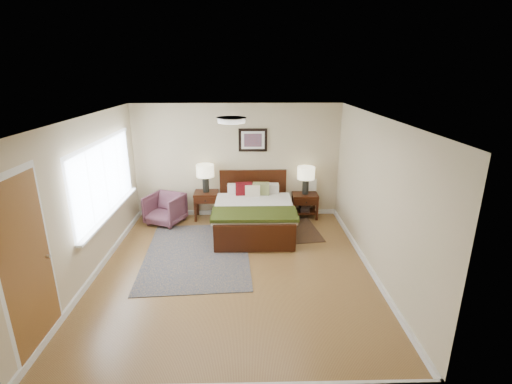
% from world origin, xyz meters
% --- Properties ---
extents(floor, '(5.00, 5.00, 0.00)m').
position_xyz_m(floor, '(0.00, 0.00, 0.00)').
color(floor, olive).
rests_on(floor, ground).
extents(back_wall, '(4.50, 0.04, 2.50)m').
position_xyz_m(back_wall, '(0.00, 2.50, 1.25)').
color(back_wall, '#C0AC8B').
rests_on(back_wall, ground).
extents(front_wall, '(4.50, 0.04, 2.50)m').
position_xyz_m(front_wall, '(0.00, -2.50, 1.25)').
color(front_wall, '#C0AC8B').
rests_on(front_wall, ground).
extents(left_wall, '(0.04, 5.00, 2.50)m').
position_xyz_m(left_wall, '(-2.25, 0.00, 1.25)').
color(left_wall, '#C0AC8B').
rests_on(left_wall, ground).
extents(right_wall, '(0.04, 5.00, 2.50)m').
position_xyz_m(right_wall, '(2.25, 0.00, 1.25)').
color(right_wall, '#C0AC8B').
rests_on(right_wall, ground).
extents(ceiling, '(4.50, 5.00, 0.02)m').
position_xyz_m(ceiling, '(0.00, 0.00, 2.50)').
color(ceiling, white).
rests_on(ceiling, back_wall).
extents(window, '(0.11, 2.72, 1.32)m').
position_xyz_m(window, '(-2.20, 0.70, 1.38)').
color(window, silver).
rests_on(window, left_wall).
extents(door, '(0.06, 1.00, 2.18)m').
position_xyz_m(door, '(-2.23, -1.75, 1.07)').
color(door, silver).
rests_on(door, ground).
extents(ceil_fixture, '(0.44, 0.44, 0.08)m').
position_xyz_m(ceil_fixture, '(0.00, 0.00, 2.47)').
color(ceil_fixture, white).
rests_on(ceil_fixture, ceiling).
extents(bed, '(1.60, 1.92, 1.04)m').
position_xyz_m(bed, '(0.35, 1.55, 0.48)').
color(bed, '#381508').
rests_on(bed, ground).
extents(wall_art, '(0.62, 0.05, 0.50)m').
position_xyz_m(wall_art, '(0.35, 2.47, 1.72)').
color(wall_art, black).
rests_on(wall_art, back_wall).
extents(nightstand_left, '(0.52, 0.46, 0.61)m').
position_xyz_m(nightstand_left, '(-0.68, 2.25, 0.49)').
color(nightstand_left, '#381508').
rests_on(nightstand_left, ground).
extents(nightstand_right, '(0.55, 0.42, 0.55)m').
position_xyz_m(nightstand_right, '(1.50, 2.26, 0.34)').
color(nightstand_right, '#381508').
rests_on(nightstand_right, ground).
extents(lamp_left, '(0.38, 0.38, 0.61)m').
position_xyz_m(lamp_left, '(-0.68, 2.27, 1.05)').
color(lamp_left, black).
rests_on(lamp_left, nightstand_left).
extents(lamp_right, '(0.38, 0.38, 0.61)m').
position_xyz_m(lamp_right, '(1.50, 2.27, 0.99)').
color(lamp_right, black).
rests_on(lamp_right, nightstand_right).
extents(armchair, '(0.91, 0.92, 0.65)m').
position_xyz_m(armchair, '(-1.54, 2.00, 0.32)').
color(armchair, brown).
rests_on(armchair, ground).
extents(rug_persian, '(1.99, 2.69, 0.01)m').
position_xyz_m(rug_persian, '(-0.69, 0.55, 0.01)').
color(rug_persian, '#0B1B3B').
rests_on(rug_persian, ground).
extents(rug_navy, '(1.04, 1.42, 0.01)m').
position_xyz_m(rug_navy, '(1.22, 1.58, 0.01)').
color(rug_navy, black).
rests_on(rug_navy, ground).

